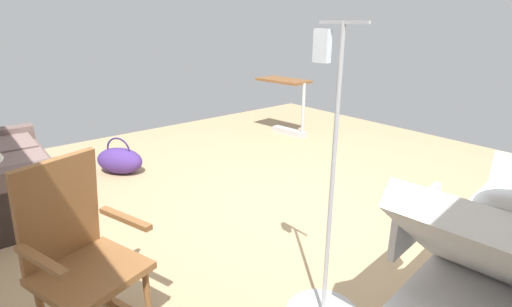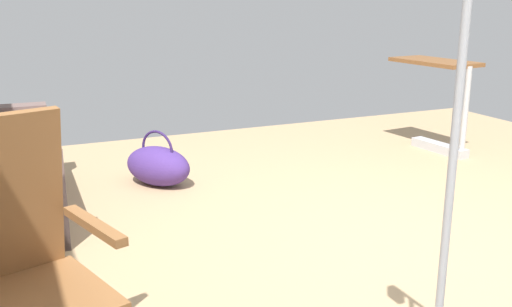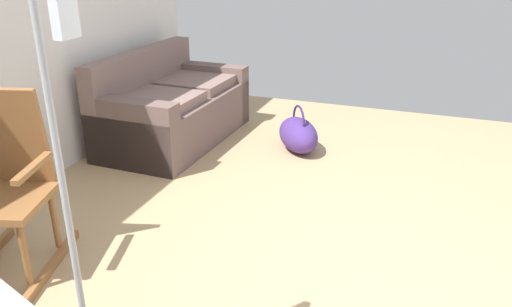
# 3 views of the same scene
# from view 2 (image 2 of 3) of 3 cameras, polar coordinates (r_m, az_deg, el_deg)

# --- Properties ---
(ground_plane) EXTENTS (6.72, 6.72, 0.00)m
(ground_plane) POSITION_cam_2_polar(r_m,az_deg,el_deg) (3.41, 14.67, -9.71)
(ground_plane) COLOR tan
(rocking_chair) EXTENTS (0.87, 0.67, 1.05)m
(rocking_chair) POSITION_cam_2_polar(r_m,az_deg,el_deg) (2.10, -22.17, -11.53)
(rocking_chair) COLOR brown
(rocking_chair) RESTS_ON ground
(overbed_table) EXTENTS (0.86, 0.48, 0.84)m
(overbed_table) POSITION_cam_2_polar(r_m,az_deg,el_deg) (5.62, 17.47, 5.57)
(overbed_table) COLOR #B2B5BA
(overbed_table) RESTS_ON ground
(duffel_bag) EXTENTS (0.64, 0.58, 0.43)m
(duffel_bag) POSITION_cam_2_polar(r_m,az_deg,el_deg) (4.51, -9.56, -1.16)
(duffel_bag) COLOR #472D7A
(duffel_bag) RESTS_ON ground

